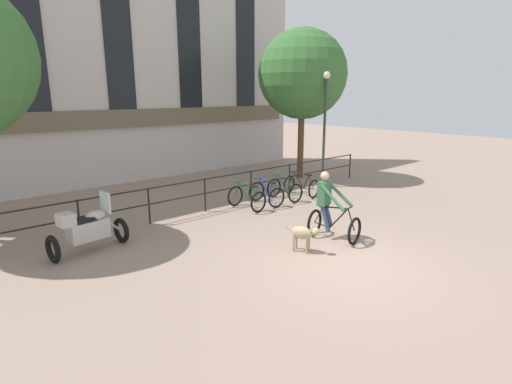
{
  "coord_description": "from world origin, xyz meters",
  "views": [
    {
      "loc": [
        -6.73,
        -4.73,
        3.57
      ],
      "look_at": [
        0.02,
        2.86,
        1.05
      ],
      "focal_mm": 28.0,
      "sensor_mm": 36.0,
      "label": 1
    }
  ],
  "objects_px": {
    "parked_bicycle_mid_left": "(266,194)",
    "parked_bicycle_far_end": "(301,186)",
    "parked_motorcycle": "(87,229)",
    "parked_bicycle_mid_right": "(285,190)",
    "cyclist_with_bike": "(330,209)",
    "parked_bicycle_near_lamp": "(247,198)",
    "dog": "(304,234)",
    "street_lamp": "(325,124)"
  },
  "relations": [
    {
      "from": "street_lamp",
      "to": "cyclist_with_bike",
      "type": "bearing_deg",
      "value": -139.25
    },
    {
      "from": "parked_bicycle_mid_left",
      "to": "parked_bicycle_far_end",
      "type": "bearing_deg",
      "value": -175.54
    },
    {
      "from": "parked_bicycle_mid_right",
      "to": "parked_bicycle_far_end",
      "type": "relative_size",
      "value": 0.94
    },
    {
      "from": "cyclist_with_bike",
      "to": "street_lamp",
      "type": "relative_size",
      "value": 0.39
    },
    {
      "from": "parked_bicycle_mid_right",
      "to": "cyclist_with_bike",
      "type": "bearing_deg",
      "value": 62.07
    },
    {
      "from": "parked_bicycle_far_end",
      "to": "street_lamp",
      "type": "bearing_deg",
      "value": -173.45
    },
    {
      "from": "dog",
      "to": "parked_motorcycle",
      "type": "xyz_separation_m",
      "value": [
        -3.71,
        3.27,
        0.12
      ]
    },
    {
      "from": "dog",
      "to": "street_lamp",
      "type": "height_order",
      "value": "street_lamp"
    },
    {
      "from": "parked_bicycle_near_lamp",
      "to": "parked_bicycle_mid_right",
      "type": "xyz_separation_m",
      "value": [
        1.71,
        -0.0,
        0.0
      ]
    },
    {
      "from": "parked_bicycle_mid_right",
      "to": "parked_bicycle_near_lamp",
      "type": "bearing_deg",
      "value": 0.88
    },
    {
      "from": "parked_motorcycle",
      "to": "parked_bicycle_mid_left",
      "type": "relative_size",
      "value": 1.55
    },
    {
      "from": "dog",
      "to": "street_lamp",
      "type": "xyz_separation_m",
      "value": [
        5.59,
        4.0,
        2.01
      ]
    },
    {
      "from": "dog",
      "to": "parked_bicycle_mid_left",
      "type": "bearing_deg",
      "value": 38.58
    },
    {
      "from": "cyclist_with_bike",
      "to": "parked_bicycle_near_lamp",
      "type": "xyz_separation_m",
      "value": [
        0.15,
        3.37,
        -0.41
      ]
    },
    {
      "from": "parked_motorcycle",
      "to": "parked_bicycle_far_end",
      "type": "distance_m",
      "value": 7.57
    },
    {
      "from": "parked_bicycle_mid_left",
      "to": "street_lamp",
      "type": "relative_size",
      "value": 0.27
    },
    {
      "from": "parked_bicycle_mid_right",
      "to": "parked_bicycle_far_end",
      "type": "xyz_separation_m",
      "value": [
        0.85,
        0.0,
        -0.0
      ]
    },
    {
      "from": "parked_bicycle_near_lamp",
      "to": "parked_bicycle_mid_right",
      "type": "distance_m",
      "value": 1.71
    },
    {
      "from": "parked_bicycle_mid_right",
      "to": "street_lamp",
      "type": "height_order",
      "value": "street_lamp"
    },
    {
      "from": "cyclist_with_bike",
      "to": "dog",
      "type": "relative_size",
      "value": 2.04
    },
    {
      "from": "parked_bicycle_mid_left",
      "to": "parked_bicycle_far_end",
      "type": "height_order",
      "value": "same"
    },
    {
      "from": "cyclist_with_bike",
      "to": "parked_bicycle_near_lamp",
      "type": "bearing_deg",
      "value": 77.14
    },
    {
      "from": "parked_bicycle_mid_right",
      "to": "parked_bicycle_far_end",
      "type": "distance_m",
      "value": 0.85
    },
    {
      "from": "parked_bicycle_mid_right",
      "to": "street_lamp",
      "type": "xyz_separation_m",
      "value": [
        2.59,
        0.46,
        2.09
      ]
    },
    {
      "from": "parked_bicycle_near_lamp",
      "to": "parked_bicycle_far_end",
      "type": "distance_m",
      "value": 2.56
    },
    {
      "from": "parked_bicycle_near_lamp",
      "to": "parked_bicycle_mid_left",
      "type": "distance_m",
      "value": 0.85
    },
    {
      "from": "parked_bicycle_near_lamp",
      "to": "parked_bicycle_mid_left",
      "type": "xyz_separation_m",
      "value": [
        0.85,
        0.0,
        0.0
      ]
    },
    {
      "from": "parked_motorcycle",
      "to": "parked_bicycle_mid_left",
      "type": "height_order",
      "value": "parked_motorcycle"
    },
    {
      "from": "cyclist_with_bike",
      "to": "street_lamp",
      "type": "xyz_separation_m",
      "value": [
        4.45,
        3.83,
        1.68
      ]
    },
    {
      "from": "parked_motorcycle",
      "to": "parked_bicycle_far_end",
      "type": "xyz_separation_m",
      "value": [
        7.56,
        0.27,
        -0.2
      ]
    },
    {
      "from": "parked_bicycle_mid_left",
      "to": "street_lamp",
      "type": "distance_m",
      "value": 4.06
    },
    {
      "from": "street_lamp",
      "to": "dog",
      "type": "bearing_deg",
      "value": -144.41
    },
    {
      "from": "parked_motorcycle",
      "to": "parked_bicycle_near_lamp",
      "type": "bearing_deg",
      "value": -93.68
    },
    {
      "from": "parked_bicycle_near_lamp",
      "to": "parked_bicycle_mid_left",
      "type": "bearing_deg",
      "value": 176.14
    },
    {
      "from": "parked_bicycle_mid_left",
      "to": "parked_bicycle_mid_right",
      "type": "height_order",
      "value": "same"
    },
    {
      "from": "cyclist_with_bike",
      "to": "parked_motorcycle",
      "type": "xyz_separation_m",
      "value": [
        -4.85,
        3.1,
        -0.2
      ]
    },
    {
      "from": "parked_bicycle_near_lamp",
      "to": "cyclist_with_bike",
      "type": "bearing_deg",
      "value": 83.61
    },
    {
      "from": "cyclist_with_bike",
      "to": "dog",
      "type": "distance_m",
      "value": 1.2
    },
    {
      "from": "parked_bicycle_near_lamp",
      "to": "parked_motorcycle",
      "type": "bearing_deg",
      "value": -0.77
    },
    {
      "from": "parked_motorcycle",
      "to": "parked_bicycle_mid_right",
      "type": "relative_size",
      "value": 1.61
    },
    {
      "from": "dog",
      "to": "parked_motorcycle",
      "type": "bearing_deg",
      "value": 118.34
    },
    {
      "from": "dog",
      "to": "parked_bicycle_far_end",
      "type": "height_order",
      "value": "parked_bicycle_far_end"
    }
  ]
}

